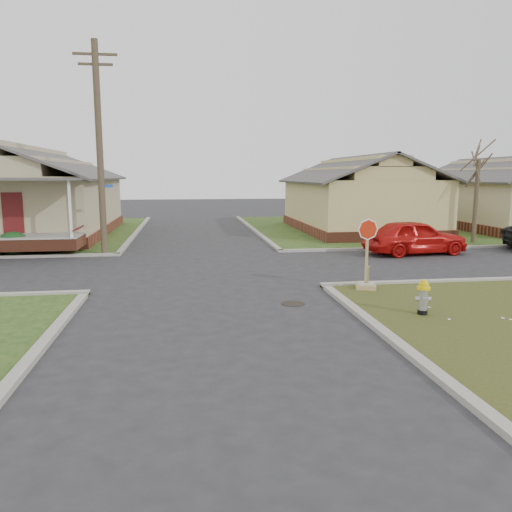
{
  "coord_description": "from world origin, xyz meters",
  "views": [
    {
      "loc": [
        -0.66,
        -13.43,
        3.47
      ],
      "look_at": [
        1.39,
        1.0,
        1.1
      ],
      "focal_mm": 35.0,
      "sensor_mm": 36.0,
      "label": 1
    }
  ],
  "objects": [
    {
      "name": "side_house_tan",
      "position": [
        20.0,
        16.5,
        2.19
      ],
      "size": [
        7.6,
        11.6,
        4.7
      ],
      "color": "brown",
      "rests_on": "ground"
    },
    {
      "name": "stop_sign",
      "position": [
        4.74,
        0.79,
        0.51
      ],
      "size": [
        0.61,
        0.59,
        2.14
      ],
      "rotation": [
        0.0,
        0.0,
        -0.29
      ],
      "color": "tan",
      "rests_on": "ground"
    },
    {
      "name": "manhole",
      "position": [
        2.2,
        -0.5,
        0.01
      ],
      "size": [
        0.64,
        0.64,
        0.01
      ],
      "primitive_type": "cylinder",
      "color": "black",
      "rests_on": "ground"
    },
    {
      "name": "curbs",
      "position": [
        0.0,
        5.0,
        0.0
      ],
      "size": [
        80.0,
        40.0,
        0.12
      ],
      "primitive_type": null,
      "color": "#99968A",
      "rests_on": "ground"
    },
    {
      "name": "side_house_yellow",
      "position": [
        10.0,
        16.5,
        2.19
      ],
      "size": [
        7.6,
        11.6,
        4.7
      ],
      "color": "brown",
      "rests_on": "ground"
    },
    {
      "name": "fire_hydrant",
      "position": [
        5.13,
        -2.12,
        0.54
      ],
      "size": [
        0.33,
        0.33,
        0.89
      ],
      "rotation": [
        0.0,
        0.0,
        -0.32
      ],
      "color": "black",
      "rests_on": "ground"
    },
    {
      "name": "ground",
      "position": [
        0.0,
        0.0,
        0.0
      ],
      "size": [
        120.0,
        120.0,
        0.0
      ],
      "primitive_type": "plane",
      "color": "#272729",
      "rests_on": "ground"
    },
    {
      "name": "corner_house",
      "position": [
        -10.0,
        16.68,
        2.28
      ],
      "size": [
        10.1,
        15.5,
        5.3
      ],
      "color": "brown",
      "rests_on": "ground"
    },
    {
      "name": "tree_mid_right",
      "position": [
        14.0,
        10.2,
        2.15
      ],
      "size": [
        0.22,
        0.22,
        4.2
      ],
      "primitive_type": "cylinder",
      "color": "#413326",
      "rests_on": "verge_far_right"
    },
    {
      "name": "red_sedan",
      "position": [
        9.37,
        7.22,
        0.77
      ],
      "size": [
        4.67,
        2.26,
        1.54
      ],
      "primitive_type": "imported",
      "rotation": [
        0.0,
        0.0,
        1.67
      ],
      "color": "red",
      "rests_on": "ground"
    },
    {
      "name": "hedge_right",
      "position": [
        -8.03,
        9.13,
        0.57
      ],
      "size": [
        1.37,
        1.12,
        1.05
      ],
      "primitive_type": "ellipsoid",
      "color": "#153915",
      "rests_on": "verge_far_left"
    },
    {
      "name": "utility_pole",
      "position": [
        -4.2,
        8.9,
        4.66
      ],
      "size": [
        1.8,
        0.28,
        9.0
      ],
      "color": "#413326",
      "rests_on": "ground"
    }
  ]
}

